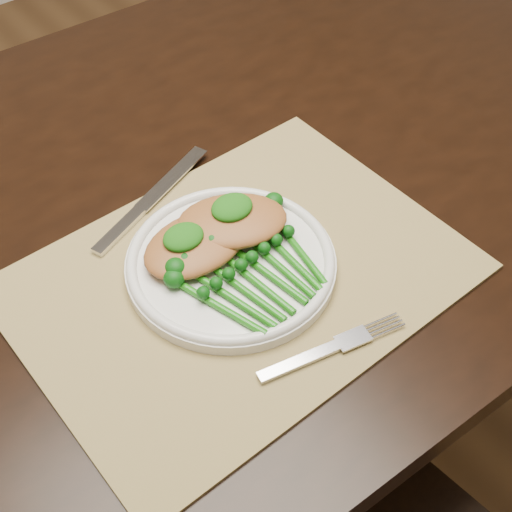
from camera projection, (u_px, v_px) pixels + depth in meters
floor at (278, 410)px, 1.55m from camera, size 4.00×4.00×0.00m
dining_table at (214, 343)px, 1.22m from camera, size 1.63×0.96×0.75m
placemat at (240, 277)px, 0.83m from camera, size 0.51×0.37×0.00m
dinner_plate at (231, 262)px, 0.82m from camera, size 0.24×0.24×0.02m
knife at (142, 208)px, 0.89m from camera, size 0.21×0.09×0.01m
fork at (341, 344)px, 0.76m from camera, size 0.17×0.05×0.01m
chicken_fillet_left at (196, 244)px, 0.82m from camera, size 0.14×0.10×0.03m
chicken_fillet_right at (232, 221)px, 0.84m from camera, size 0.16×0.14×0.03m
pesto_dollop_left at (183, 237)px, 0.81m from camera, size 0.05×0.04×0.02m
pesto_dollop_right at (232, 207)px, 0.83m from camera, size 0.05×0.04×0.02m
broccolini_bundle at (259, 275)px, 0.80m from camera, size 0.16×0.18×0.04m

